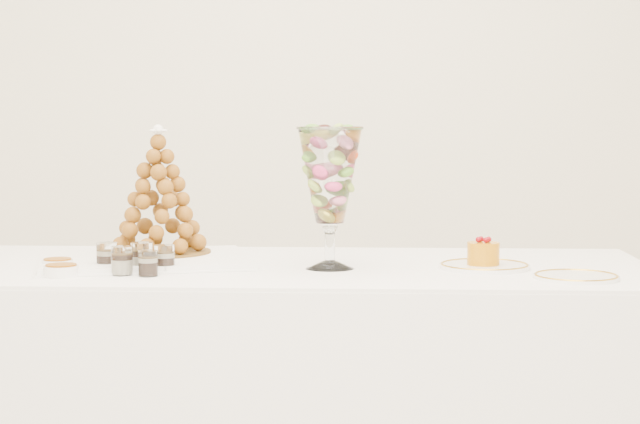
{
  "coord_description": "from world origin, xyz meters",
  "views": [
    {
      "loc": [
        0.06,
        -2.57,
        1.2
      ],
      "look_at": [
        0.07,
        0.22,
        0.95
      ],
      "focal_mm": 60.0,
      "sensor_mm": 36.0,
      "label": 1
    }
  ],
  "objects": [
    {
      "name": "buffet_table",
      "position": [
        -0.05,
        0.39,
        0.39
      ],
      "size": [
        2.12,
        0.93,
        0.79
      ],
      "rotation": [
        0.0,
        0.0,
        -0.05
      ],
      "color": "white",
      "rests_on": "ground"
    },
    {
      "name": "lace_tray",
      "position": [
        -0.43,
        0.42,
        0.8
      ],
      "size": [
        0.65,
        0.54,
        0.02
      ],
      "primitive_type": "cube",
      "rotation": [
        0.0,
        0.0,
        0.22
      ],
      "color": "white",
      "rests_on": "buffet_table"
    },
    {
      "name": "macaron_vase",
      "position": [
        0.09,
        0.32,
        1.04
      ],
      "size": [
        0.17,
        0.17,
        0.38
      ],
      "color": "white",
      "rests_on": "buffet_table"
    },
    {
      "name": "cake_plate",
      "position": [
        0.52,
        0.31,
        0.8
      ],
      "size": [
        0.25,
        0.25,
        0.01
      ],
      "primitive_type": "cylinder",
      "color": "white",
      "rests_on": "buffet_table"
    },
    {
      "name": "spare_plate",
      "position": [
        0.72,
        0.13,
        0.79
      ],
      "size": [
        0.22,
        0.22,
        0.01
      ],
      "primitive_type": "cylinder",
      "color": "white",
      "rests_on": "buffet_table"
    },
    {
      "name": "verrine_a",
      "position": [
        -0.51,
        0.28,
        0.83
      ],
      "size": [
        0.06,
        0.06,
        0.07
      ],
      "primitive_type": "cylinder",
      "rotation": [
        0.0,
        0.0,
        -0.17
      ],
      "color": "white",
      "rests_on": "buffet_table"
    },
    {
      "name": "verrine_b",
      "position": [
        -0.41,
        0.25,
        0.83
      ],
      "size": [
        0.07,
        0.07,
        0.08
      ],
      "primitive_type": "cylinder",
      "rotation": [
        0.0,
        0.0,
        0.28
      ],
      "color": "white",
      "rests_on": "buffet_table"
    },
    {
      "name": "verrine_c",
      "position": [
        -0.35,
        0.24,
        0.83
      ],
      "size": [
        0.07,
        0.07,
        0.07
      ],
      "primitive_type": "cylinder",
      "rotation": [
        0.0,
        0.0,
        -0.29
      ],
      "color": "white",
      "rests_on": "buffet_table"
    },
    {
      "name": "verrine_d",
      "position": [
        -0.45,
        0.19,
        0.83
      ],
      "size": [
        0.06,
        0.06,
        0.08
      ],
      "primitive_type": "cylinder",
      "rotation": [
        0.0,
        0.0,
        0.16
      ],
      "color": "white",
      "rests_on": "buffet_table"
    },
    {
      "name": "verrine_e",
      "position": [
        -0.38,
        0.17,
        0.82
      ],
      "size": [
        0.05,
        0.05,
        0.07
      ],
      "primitive_type": "cylinder",
      "rotation": [
        0.0,
        0.0,
        -0.11
      ],
      "color": "white",
      "rests_on": "buffet_table"
    },
    {
      "name": "ramekin_back",
      "position": [
        -0.64,
        0.3,
        0.8
      ],
      "size": [
        0.08,
        0.08,
        0.03
      ],
      "primitive_type": "cylinder",
      "color": "white",
      "rests_on": "buffet_table"
    },
    {
      "name": "ramekin_front",
      "position": [
        -0.6,
        0.17,
        0.8
      ],
      "size": [
        0.09,
        0.09,
        0.03
      ],
      "primitive_type": "cylinder",
      "color": "white",
      "rests_on": "buffet_table"
    },
    {
      "name": "croquembouche",
      "position": [
        -0.4,
        0.51,
        0.99
      ],
      "size": [
        0.3,
        0.3,
        0.37
      ],
      "rotation": [
        0.0,
        0.0,
        0.1
      ],
      "color": "brown",
      "rests_on": "lace_tray"
    },
    {
      "name": "mousse_cake",
      "position": [
        0.51,
        0.31,
        0.83
      ],
      "size": [
        0.09,
        0.09,
        0.08
      ],
      "color": "#C37609",
      "rests_on": "cake_plate"
    }
  ]
}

